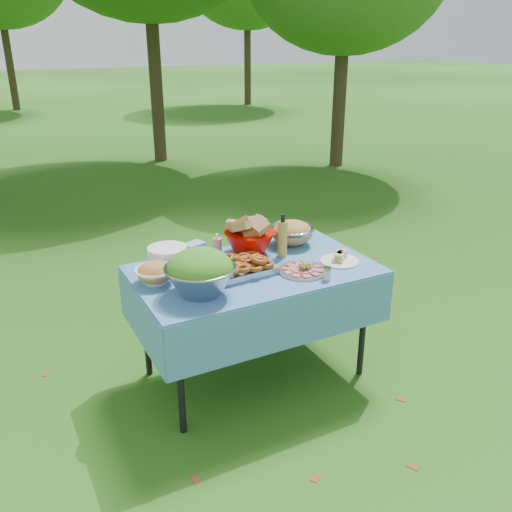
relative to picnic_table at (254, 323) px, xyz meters
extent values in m
plane|color=#143309|center=(0.00, 0.00, -0.38)|extent=(80.00, 80.00, 0.00)
cube|color=#7FCCF5|center=(0.00, 0.00, 0.00)|extent=(1.46, 0.86, 0.76)
cylinder|color=white|center=(-0.45, 0.30, 0.44)|extent=(0.31, 0.31, 0.12)
cube|color=#9AC7F4|center=(-0.27, 0.31, 0.44)|extent=(0.15, 0.13, 0.11)
cylinder|color=pink|center=(-0.12, 0.27, 0.46)|extent=(0.07, 0.07, 0.16)
cube|color=#B3B3B8|center=(-0.09, -0.02, 0.42)|extent=(0.39, 0.29, 0.09)
cylinder|color=#A0A2A6|center=(0.24, -0.18, 0.42)|extent=(0.35, 0.35, 0.07)
cylinder|color=gold|center=(0.26, 0.10, 0.52)|extent=(0.06, 0.06, 0.28)
cylinder|color=white|center=(0.52, -0.16, 0.41)|extent=(0.29, 0.29, 0.07)
cylinder|color=silver|center=(0.30, -0.34, 0.42)|extent=(0.06, 0.06, 0.08)
camera|label=1|loc=(-1.40, -2.71, 1.69)|focal=38.00mm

